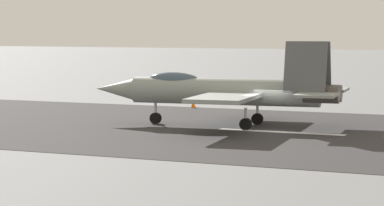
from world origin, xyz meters
The scene contains 4 objects.
ground_plane centered at (0.00, 0.00, 0.00)m, with size 400.00×400.00×0.00m, color slate.
runway_strip centered at (-0.02, 0.00, 0.01)m, with size 240.00×26.00×0.02m.
fighter_jet centered at (3.33, -1.62, 2.35)m, with size 16.94×13.84×5.54m.
marker_cone_mid centered at (10.37, -12.63, 0.28)m, with size 0.44×0.44×0.55m, color orange.
Camera 1 is at (-16.31, 49.81, 6.36)m, focal length 80.02 mm.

